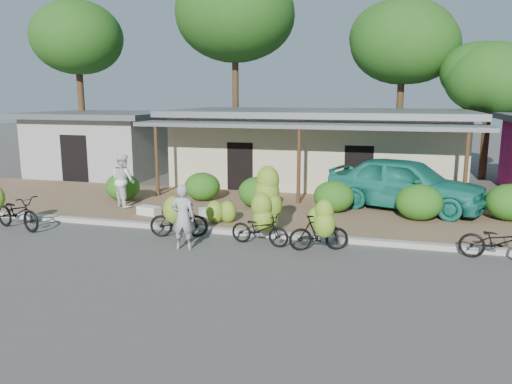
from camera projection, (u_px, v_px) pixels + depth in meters
The scene contains 28 objects.
ground at pixel (253, 259), 12.45m from camera, with size 100.00×100.00×0.00m, color #514E4B.
sidewalk at pixel (292, 212), 17.17m from camera, with size 60.00×6.00×0.12m, color olive.
curb at pixel (272, 234), 14.33m from camera, with size 60.00×0.25×0.15m, color #A8A399.
shop_main at pixel (318, 147), 22.46m from camera, with size 13.00×8.50×3.35m.
shop_grey at pixel (103, 143), 25.38m from camera, with size 7.00×6.00×3.15m.
tree_back_left at pixel (75, 36), 27.02m from camera, with size 5.04×4.90×9.01m.
tree_far_center at pixel (232, 12), 27.53m from camera, with size 6.60×6.60×11.04m.
tree_center_right at pixel (400, 40), 26.01m from camera, with size 5.55×5.46×8.89m.
tree_near_right at pixel (486, 76), 23.45m from camera, with size 4.37×4.18×6.51m.
hedge_0 at pixel (123, 187), 18.64m from camera, with size 1.30×1.17×1.01m, color #1A5814.
hedge_1 at pixel (202, 186), 18.65m from camera, with size 1.35×1.21×1.05m, color #1A5814.
hedge_2 at pixel (258, 192), 17.48m from camera, with size 1.39×1.25×1.08m, color #1A5814.
hedge_3 at pixel (334, 196), 16.80m from camera, with size 1.36×1.23×1.06m, color #1A5814.
hedge_4 at pixel (419, 202), 15.71m from camera, with size 1.46×1.31×1.14m, color #1A5814.
hedge_5 at pixel (510, 202), 15.65m from camera, with size 1.49×1.34×1.16m, color #1A5814.
bike_far_left at pixel (14, 211), 14.98m from camera, with size 2.11×1.49×1.48m.
bike_left at pixel (178, 218), 14.08m from camera, with size 1.73×1.32×1.34m.
bike_center at pixel (264, 211), 13.73m from camera, with size 1.74×1.26×2.10m.
bike_right at pixel (320, 229), 12.82m from camera, with size 1.63×1.31×1.50m.
bike_far_right at pixel (500, 242), 12.18m from camera, with size 1.96×1.05×0.98m.
loose_banana_a at pixel (215, 212), 15.37m from camera, with size 0.57×0.48×0.71m, color #77A82A.
loose_banana_b at pixel (228, 212), 15.44m from camera, with size 0.55×0.47×0.69m, color #77A82A.
loose_banana_c at pixel (316, 217), 14.83m from camera, with size 0.51×0.43×0.63m, color #77A82A.
sack_near at pixel (213, 212), 16.19m from camera, with size 0.85×0.40×0.30m, color beige.
sack_far at pixel (149, 210), 16.48m from camera, with size 0.75×0.38×0.28m, color beige.
vendor at pixel (183, 217), 13.06m from camera, with size 0.64×0.42×1.74m, color #979797.
bystander at pixel (123, 180), 17.55m from camera, with size 0.91×0.71×1.88m, color white.
teal_van at pixel (405, 183), 17.16m from camera, with size 2.13×5.31×1.81m, color #1B7D69.
Camera 1 is at (3.19, -11.46, 4.03)m, focal length 35.00 mm.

